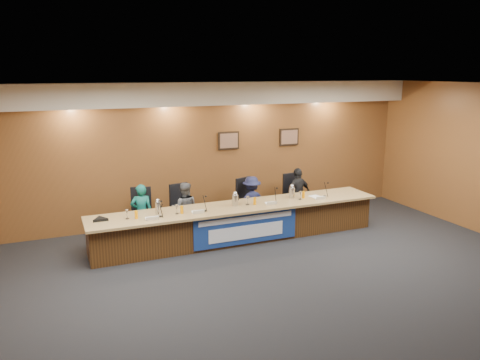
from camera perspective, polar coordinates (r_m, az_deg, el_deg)
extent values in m
plane|color=black|center=(7.86, 6.69, -12.82)|extent=(10.00, 10.00, 0.00)
cube|color=silver|center=(7.08, 7.38, 11.18)|extent=(10.00, 8.00, 0.04)
cube|color=brown|center=(10.88, -3.42, 3.42)|extent=(10.00, 0.04, 3.20)
cube|color=beige|center=(10.50, -3.06, 10.49)|extent=(10.00, 0.50, 0.50)
cube|color=#412610|center=(9.73, -0.19, -5.32)|extent=(6.00, 0.80, 0.70)
cube|color=olive|center=(9.58, -0.08, -3.28)|extent=(6.10, 0.95, 0.05)
cube|color=navy|center=(9.36, 0.79, -5.88)|extent=(2.20, 0.02, 0.65)
cube|color=silver|center=(9.29, 0.82, -4.74)|extent=(2.00, 0.01, 0.10)
cube|color=silver|center=(9.37, 0.82, -6.37)|extent=(1.60, 0.01, 0.28)
cube|color=black|center=(10.95, -1.41, 4.83)|extent=(0.52, 0.04, 0.42)
cube|color=black|center=(11.62, 5.99, 5.24)|extent=(0.52, 0.04, 0.42)
imported|color=#0F5A51|center=(9.78, -11.90, -3.95)|extent=(0.49, 0.36, 1.21)
imported|color=#505256|center=(9.98, -6.75, -3.55)|extent=(0.69, 0.61, 1.16)
imported|color=#161A3A|center=(10.49, 1.42, -2.66)|extent=(0.77, 0.47, 1.15)
imported|color=black|center=(11.00, 7.07, -1.75)|extent=(0.79, 0.47, 1.25)
cube|color=black|center=(9.91, -11.98, -4.48)|extent=(0.59, 0.59, 0.08)
cube|color=black|center=(10.10, -6.89, -3.95)|extent=(0.56, 0.56, 0.08)
cube|color=black|center=(10.60, 1.20, -3.03)|extent=(0.62, 0.62, 0.08)
cube|color=black|center=(11.12, 6.79, -2.36)|extent=(0.54, 0.54, 0.08)
cube|color=white|center=(8.78, -10.64, -4.57)|extent=(0.24, 0.08, 0.10)
cylinder|color=black|center=(8.96, -9.65, -4.38)|extent=(0.07, 0.07, 0.02)
cylinder|color=#F79200|center=(8.92, -12.53, -4.17)|extent=(0.06, 0.06, 0.15)
cylinder|color=silver|center=(8.94, -13.61, -4.09)|extent=(0.08, 0.08, 0.18)
cube|color=white|center=(9.05, -5.08, -3.84)|extent=(0.24, 0.08, 0.10)
cylinder|color=black|center=(9.20, -4.35, -3.77)|extent=(0.07, 0.07, 0.02)
cylinder|color=#F79200|center=(9.09, -7.11, -3.62)|extent=(0.06, 0.06, 0.15)
cylinder|color=silver|center=(9.07, -7.72, -3.58)|extent=(0.08, 0.08, 0.18)
cube|color=white|center=(9.63, 3.90, -2.79)|extent=(0.24, 0.08, 0.10)
cylinder|color=black|center=(9.82, 4.22, -2.68)|extent=(0.07, 0.07, 0.02)
cylinder|color=#F79200|center=(9.63, 1.81, -2.57)|extent=(0.06, 0.06, 0.15)
cylinder|color=silver|center=(9.60, 0.93, -2.52)|extent=(0.08, 0.08, 0.18)
cube|color=white|center=(10.14, 9.83, -2.13)|extent=(0.24, 0.08, 0.10)
cylinder|color=black|center=(10.41, 10.30, -1.94)|extent=(0.07, 0.07, 0.02)
cylinder|color=#F79200|center=(10.19, 7.75, -1.81)|extent=(0.06, 0.06, 0.15)
cylinder|color=silver|center=(10.07, 7.36, -1.88)|extent=(0.08, 0.08, 0.18)
cylinder|color=silver|center=(9.09, -9.98, -3.38)|extent=(0.11, 0.11, 0.26)
cylinder|color=silver|center=(9.53, -0.60, -2.48)|extent=(0.13, 0.13, 0.23)
cylinder|color=silver|center=(10.17, 6.33, -1.55)|extent=(0.13, 0.13, 0.23)
cylinder|color=black|center=(8.99, -16.67, -4.61)|extent=(0.32, 0.32, 0.05)
cube|color=white|center=(10.35, 9.26, -2.03)|extent=(0.26, 0.33, 0.01)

